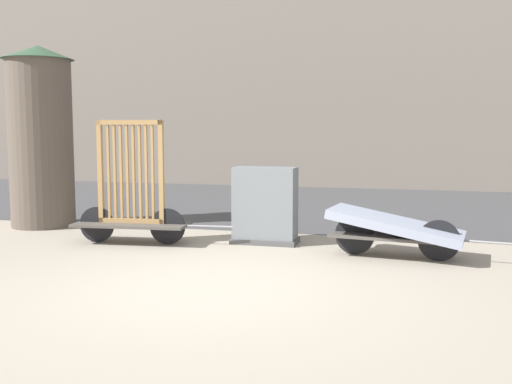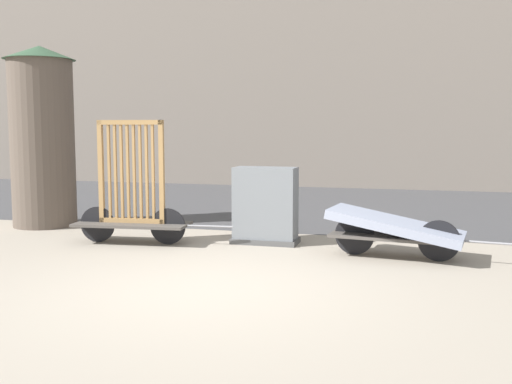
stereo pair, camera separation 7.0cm
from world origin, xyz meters
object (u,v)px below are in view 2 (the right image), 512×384
Objects in this scene: bike_cart_with_bedframe at (132,203)px; utility_cabinet at (265,208)px; advertising_column at (42,135)px; bike_cart_with_mattress at (396,228)px.

bike_cart_with_bedframe is 2.02m from utility_cabinet.
advertising_column is (-2.29, 1.09, 1.00)m from bike_cart_with_bedframe.
bike_cart_with_bedframe is at bearing -164.63° from utility_cabinet.
bike_cart_with_mattress is 2.14× the size of utility_cabinet.
advertising_column is (-4.24, 0.56, 1.08)m from utility_cabinet.
advertising_column is at bearing 149.04° from bike_cart_with_bedframe.
advertising_column reaches higher than utility_cabinet.
utility_cabinet is at bearing -7.47° from advertising_column.
utility_cabinet is (1.95, 0.54, -0.08)m from bike_cart_with_bedframe.
utility_cabinet is (-1.96, 0.54, 0.13)m from bike_cart_with_mattress.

